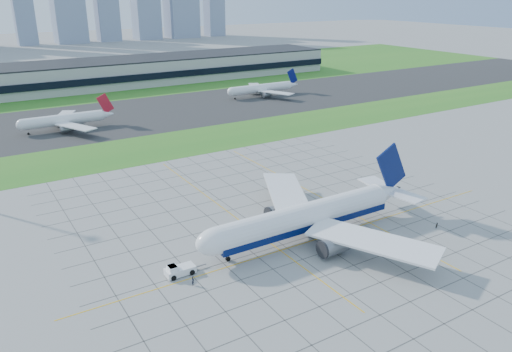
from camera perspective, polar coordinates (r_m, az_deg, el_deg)
The scene contains 12 objects.
ground at distance 123.74m, azimuth 6.11°, elevation -6.90°, with size 1400.00×1400.00×0.00m, color #9C9C97.
grass_median at distance 197.21m, azimuth -10.01°, elevation 3.49°, with size 700.00×35.00×0.04m, color #267020.
asphalt_taxiway at distance 247.54m, azimuth -14.87°, elevation 6.59°, with size 700.00×75.00×0.04m, color #383838.
grass_far at distance 352.42m, azimuth -20.39°, elevation 10.00°, with size 700.00×145.00×0.04m, color #267020.
apron_markings at distance 131.90m, azimuth 3.32°, elevation -4.99°, with size 120.00×130.00×0.03m.
terminal at distance 337.55m, azimuth -12.88°, elevation 11.70°, with size 260.00×43.00×15.80m.
airliner at distance 121.01m, azimuth 5.79°, elevation -4.71°, with size 62.46×63.35×19.68m.
pushback_tug at distance 108.49m, azimuth -8.83°, elevation -10.58°, with size 9.26×3.27×2.58m.
crew_near at distance 104.78m, azimuth -7.22°, elevation -11.83°, with size 0.71×0.46×1.94m, color black.
crew_far at distance 134.74m, azimuth 19.99°, elevation -5.35°, with size 0.77×0.60×1.58m, color black.
distant_jet_1 at distance 230.29m, azimuth -20.99°, elevation 6.04°, with size 38.57×42.66×14.08m.
distant_jet_2 at distance 286.13m, azimuth 0.71°, elevation 10.00°, with size 44.32×42.66×14.08m.
Camera 1 is at (-68.50, -86.01, 56.75)m, focal length 35.00 mm.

